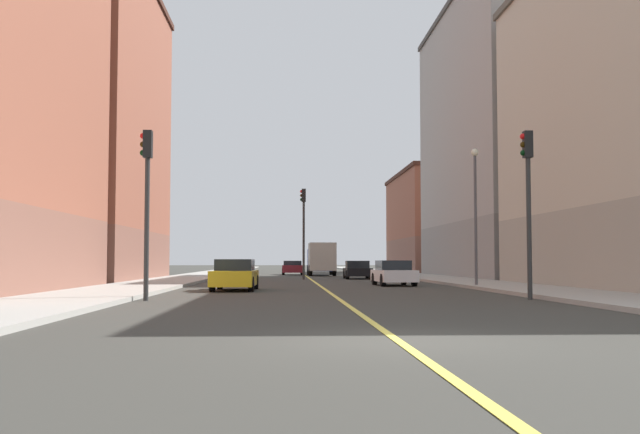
{
  "coord_description": "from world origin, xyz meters",
  "views": [
    {
      "loc": [
        -1.85,
        -12.27,
        1.3
      ],
      "look_at": [
        0.25,
        31.76,
        3.85
      ],
      "focal_mm": 42.36,
      "sensor_mm": 36.0,
      "label": 1
    }
  ],
  "objects_px": {
    "building_left_mid": "(524,140)",
    "building_right_midblock": "(59,128)",
    "traffic_light_right_near": "(147,189)",
    "traffic_light_median_far": "(303,221)",
    "car_black": "(357,270)",
    "car_maroon": "(293,268)",
    "car_yellow": "(235,275)",
    "traffic_light_left_near": "(528,189)",
    "car_white": "(394,273)",
    "building_left_far": "(451,223)",
    "box_truck": "(321,258)",
    "street_lamp_left_near": "(475,201)"
  },
  "relations": [
    {
      "from": "building_left_mid",
      "to": "building_right_midblock",
      "type": "height_order",
      "value": "building_left_mid"
    },
    {
      "from": "traffic_light_right_near",
      "to": "traffic_light_median_far",
      "type": "xyz_separation_m",
      "value": [
        5.82,
        27.12,
        0.4
      ]
    },
    {
      "from": "building_right_midblock",
      "to": "car_black",
      "type": "height_order",
      "value": "building_right_midblock"
    },
    {
      "from": "car_maroon",
      "to": "car_yellow",
      "type": "relative_size",
      "value": 0.88
    },
    {
      "from": "traffic_light_right_near",
      "to": "building_right_midblock",
      "type": "bearing_deg",
      "value": 112.49
    },
    {
      "from": "building_right_midblock",
      "to": "traffic_light_left_near",
      "type": "distance_m",
      "value": 33.93
    },
    {
      "from": "traffic_light_left_near",
      "to": "car_white",
      "type": "xyz_separation_m",
      "value": [
        -2.45,
        14.39,
        -3.04
      ]
    },
    {
      "from": "building_left_far",
      "to": "building_right_midblock",
      "type": "xyz_separation_m",
      "value": [
        -32.89,
        -32.6,
        4.42
      ]
    },
    {
      "from": "building_left_mid",
      "to": "traffic_light_median_far",
      "type": "relative_size",
      "value": 3.89
    },
    {
      "from": "building_left_far",
      "to": "traffic_light_left_near",
      "type": "relative_size",
      "value": 3.66
    },
    {
      "from": "traffic_light_median_far",
      "to": "car_maroon",
      "type": "distance_m",
      "value": 17.92
    },
    {
      "from": "building_left_mid",
      "to": "box_truck",
      "type": "relative_size",
      "value": 3.49
    },
    {
      "from": "car_white",
      "to": "car_yellow",
      "type": "height_order",
      "value": "car_yellow"
    },
    {
      "from": "street_lamp_left_near",
      "to": "car_maroon",
      "type": "distance_m",
      "value": 35.0
    },
    {
      "from": "traffic_light_median_far",
      "to": "car_black",
      "type": "bearing_deg",
      "value": 24.63
    },
    {
      "from": "traffic_light_median_far",
      "to": "car_black",
      "type": "distance_m",
      "value": 5.49
    },
    {
      "from": "traffic_light_right_near",
      "to": "traffic_light_median_far",
      "type": "relative_size",
      "value": 0.89
    },
    {
      "from": "building_right_midblock",
      "to": "box_truck",
      "type": "xyz_separation_m",
      "value": [
        17.83,
        16.42,
        -8.35
      ]
    },
    {
      "from": "building_right_midblock",
      "to": "traffic_light_right_near",
      "type": "relative_size",
      "value": 3.54
    },
    {
      "from": "car_black",
      "to": "car_white",
      "type": "bearing_deg",
      "value": -88.11
    },
    {
      "from": "car_yellow",
      "to": "box_truck",
      "type": "height_order",
      "value": "box_truck"
    },
    {
      "from": "car_black",
      "to": "car_yellow",
      "type": "height_order",
      "value": "car_yellow"
    },
    {
      "from": "car_black",
      "to": "building_right_midblock",
      "type": "bearing_deg",
      "value": -167.15
    },
    {
      "from": "car_black",
      "to": "car_white",
      "type": "height_order",
      "value": "car_white"
    },
    {
      "from": "car_yellow",
      "to": "car_black",
      "type": "bearing_deg",
      "value": 70.32
    },
    {
      "from": "traffic_light_left_near",
      "to": "car_maroon",
      "type": "distance_m",
      "value": 45.42
    },
    {
      "from": "traffic_light_median_far",
      "to": "car_white",
      "type": "xyz_separation_m",
      "value": [
        4.38,
        -12.73,
        -3.39
      ]
    },
    {
      "from": "traffic_light_median_far",
      "to": "street_lamp_left_near",
      "type": "height_order",
      "value": "street_lamp_left_near"
    },
    {
      "from": "building_left_mid",
      "to": "car_black",
      "type": "distance_m",
      "value": 16.64
    },
    {
      "from": "building_left_mid",
      "to": "building_left_far",
      "type": "relative_size",
      "value": 1.18
    },
    {
      "from": "traffic_light_left_near",
      "to": "traffic_light_right_near",
      "type": "xyz_separation_m",
      "value": [
        -12.66,
        -0.0,
        -0.05
      ]
    },
    {
      "from": "traffic_light_median_far",
      "to": "building_left_mid",
      "type": "bearing_deg",
      "value": 14.95
    },
    {
      "from": "building_left_mid",
      "to": "box_truck",
      "type": "distance_m",
      "value": 19.8
    },
    {
      "from": "car_white",
      "to": "building_right_midblock",
      "type": "bearing_deg",
      "value": 153.77
    },
    {
      "from": "traffic_light_median_far",
      "to": "car_maroon",
      "type": "xyz_separation_m",
      "value": [
        -0.55,
        17.59,
        -3.39
      ]
    },
    {
      "from": "traffic_light_median_far",
      "to": "car_yellow",
      "type": "bearing_deg",
      "value": -100.44
    },
    {
      "from": "traffic_light_left_near",
      "to": "car_yellow",
      "type": "bearing_deg",
      "value": 141.12
    },
    {
      "from": "car_maroon",
      "to": "box_truck",
      "type": "height_order",
      "value": "box_truck"
    },
    {
      "from": "street_lamp_left_near",
      "to": "traffic_light_right_near",
      "type": "bearing_deg",
      "value": -141.41
    },
    {
      "from": "building_right_midblock",
      "to": "traffic_light_right_near",
      "type": "bearing_deg",
      "value": -67.51
    },
    {
      "from": "building_left_mid",
      "to": "building_right_midblock",
      "type": "xyz_separation_m",
      "value": [
        -32.89,
        -7.26,
        -0.68
      ]
    },
    {
      "from": "building_left_far",
      "to": "car_yellow",
      "type": "height_order",
      "value": "building_left_far"
    },
    {
      "from": "car_black",
      "to": "car_maroon",
      "type": "relative_size",
      "value": 1.07
    },
    {
      "from": "car_yellow",
      "to": "street_lamp_left_near",
      "type": "bearing_deg",
      "value": 12.96
    },
    {
      "from": "car_black",
      "to": "car_maroon",
      "type": "bearing_deg",
      "value": 105.75
    },
    {
      "from": "car_white",
      "to": "car_black",
      "type": "bearing_deg",
      "value": 91.89
    },
    {
      "from": "traffic_light_median_far",
      "to": "street_lamp_left_near",
      "type": "distance_m",
      "value": 18.01
    },
    {
      "from": "building_left_far",
      "to": "box_truck",
      "type": "height_order",
      "value": "building_left_far"
    },
    {
      "from": "building_left_far",
      "to": "traffic_light_left_near",
      "type": "height_order",
      "value": "building_left_far"
    },
    {
      "from": "traffic_light_median_far",
      "to": "car_maroon",
      "type": "relative_size",
      "value": 1.54
    }
  ]
}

